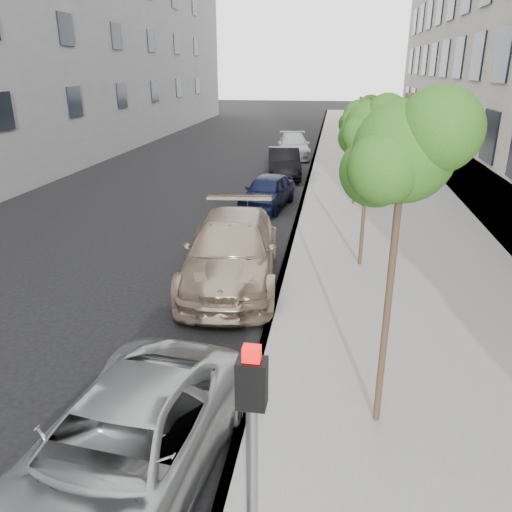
% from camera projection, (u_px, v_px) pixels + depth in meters
% --- Properties ---
extents(ground, '(160.00, 160.00, 0.00)m').
position_uv_depth(ground, '(142.00, 475.00, 6.77)').
color(ground, black).
rests_on(ground, ground).
extents(sidewalk, '(6.40, 72.00, 0.14)m').
position_uv_depth(sidewalk, '(368.00, 163.00, 28.29)').
color(sidewalk, gray).
rests_on(sidewalk, ground).
extents(curb, '(0.15, 72.00, 0.14)m').
position_uv_depth(curb, '(313.00, 161.00, 28.74)').
color(curb, '#9E9B93').
rests_on(curb, ground).
extents(tree_near, '(1.65, 1.45, 4.87)m').
position_uv_depth(tree_near, '(406.00, 152.00, 6.20)').
color(tree_near, '#38281C').
rests_on(tree_near, sidewalk).
extents(tree_mid, '(1.65, 1.45, 4.48)m').
position_uv_depth(tree_mid, '(372.00, 127.00, 12.35)').
color(tree_mid, '#38281C').
rests_on(tree_mid, sidewalk).
extents(tree_far, '(1.60, 1.40, 4.11)m').
position_uv_depth(tree_far, '(360.00, 116.00, 18.47)').
color(tree_far, '#38281C').
rests_on(tree_far, sidewalk).
extents(signal_pole, '(0.24, 0.18, 3.06)m').
position_uv_depth(signal_pole, '(252.00, 464.00, 4.20)').
color(signal_pole, '#939699').
rests_on(signal_pole, sidewalk).
extents(minivan, '(2.71, 5.01, 1.33)m').
position_uv_depth(minivan, '(122.00, 450.00, 6.28)').
color(minivan, '#9FA2A3').
rests_on(minivan, ground).
extents(suv, '(2.89, 5.85, 1.64)m').
position_uv_depth(suv, '(232.00, 250.00, 12.67)').
color(suv, tan).
rests_on(suv, ground).
extents(sedan_blue, '(2.10, 3.97, 1.29)m').
position_uv_depth(sedan_blue, '(267.00, 191.00, 19.40)').
color(sedan_blue, black).
rests_on(sedan_blue, ground).
extents(sedan_black, '(2.11, 4.47, 1.41)m').
position_uv_depth(sedan_black, '(284.00, 163.00, 24.76)').
color(sedan_black, black).
rests_on(sedan_black, ground).
extents(sedan_rear, '(2.45, 4.88, 1.36)m').
position_uv_depth(sedan_rear, '(293.00, 146.00, 30.25)').
color(sedan_rear, '#A7AAAF').
rests_on(sedan_rear, ground).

